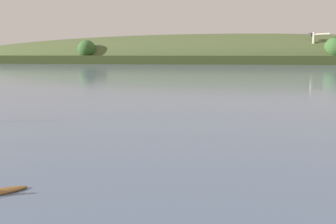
{
  "coord_description": "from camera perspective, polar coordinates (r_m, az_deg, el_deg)",
  "views": [
    {
      "loc": [
        4.39,
        -2.36,
        6.63
      ],
      "look_at": [
        1.44,
        29.29,
        1.59
      ],
      "focal_mm": 39.57,
      "sensor_mm": 36.0,
      "label": 1
    }
  ],
  "objects": [
    {
      "name": "far_shoreline_hill",
      "position": [
        276.11,
        9.24,
        7.6
      ],
      "size": [
        569.84,
        116.29,
        41.51
      ],
      "rotation": [
        0.0,
        0.0,
        -0.04
      ],
      "color": "#35401E",
      "rests_on": "ground"
    },
    {
      "name": "dockside_crane",
      "position": [
        254.94,
        21.52,
        9.08
      ],
      "size": [
        10.7,
        11.53,
        19.85
      ],
      "rotation": [
        0.0,
        0.0,
        5.45
      ],
      "color": "#4C4C51",
      "rests_on": "ground"
    }
  ]
}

